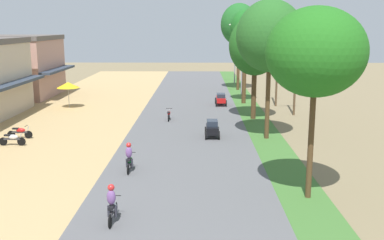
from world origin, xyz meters
name	(u,v)px	position (x,y,z in m)	size (l,w,h in m)	color
shophouse_far	(15,66)	(-19.98, 41.39, 3.46)	(9.87, 9.75, 6.90)	tan
parked_motorbike_third	(12,138)	(-11.71, 19.59, 0.55)	(1.80, 0.54, 0.94)	black
parked_motorbike_fourth	(20,132)	(-11.96, 21.56, 0.55)	(1.80, 0.54, 0.94)	black
vendor_umbrella	(68,85)	(-11.92, 33.89, 2.31)	(2.20, 2.20, 2.52)	#99999E
median_tree_nearest	(316,52)	(5.92, 10.49, 6.81)	(4.45, 4.45, 8.78)	#4C351E
median_tree_second	(270,36)	(5.65, 21.88, 7.26)	(4.63, 4.63, 9.70)	#4C351E
median_tree_third	(255,46)	(5.52, 28.87, 6.29)	(4.41, 4.41, 8.79)	#4C351E
median_tree_fourth	(245,29)	(5.47, 36.87, 7.64)	(3.02, 3.02, 9.52)	#4C351E
median_tree_fifth	(239,25)	(5.72, 46.96, 8.08)	(4.49, 4.49, 10.60)	#4C351E
streetlamp_near	(242,54)	(5.80, 43.04, 4.77)	(3.16, 0.20, 8.22)	gray
streetlamp_mid	(235,51)	(5.80, 53.41, 4.47)	(3.16, 0.20, 7.63)	gray
utility_pole_near	(296,62)	(9.43, 30.78, 4.77)	(1.80, 0.20, 9.15)	brown
utility_pole_far	(278,56)	(8.58, 35.49, 5.07)	(1.80, 0.20, 9.76)	brown
car_hatchback_black	(212,128)	(1.76, 22.11, 0.75)	(1.04, 2.00, 1.23)	black
car_sedan_red	(221,99)	(3.03, 35.51, 0.74)	(1.10, 2.26, 1.19)	red
motorbike_ahead_second	(112,204)	(-2.75, 7.59, 0.86)	(0.54, 1.80, 1.66)	black
motorbike_ahead_third	(129,158)	(-3.03, 14.18, 0.86)	(0.54, 1.80, 1.66)	black
motorbike_ahead_fourth	(169,114)	(-1.75, 28.04, 0.57)	(0.54, 1.80, 0.94)	black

